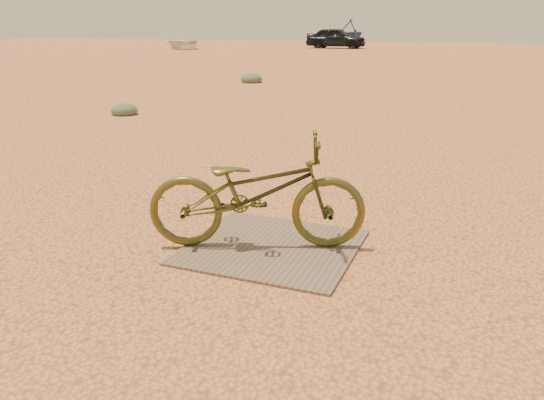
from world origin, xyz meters
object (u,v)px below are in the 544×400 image
at_px(plywood_board, 272,247).
at_px(bicycle, 257,192).
at_px(boat_far_left, 348,32).
at_px(car, 336,38).
at_px(boat_near_left, 183,42).

relative_size(plywood_board, bicycle, 0.78).
bearing_deg(bicycle, boat_far_left, -7.54).
bearing_deg(bicycle, car, -6.35).
bearing_deg(boat_near_left, boat_far_left, 9.82).
distance_m(bicycle, car, 41.37).
relative_size(boat_near_left, boat_far_left, 1.07).
height_order(plywood_board, boat_near_left, boat_near_left).
bearing_deg(car, plywood_board, -163.94).
xyz_separation_m(plywood_board, boat_far_left, (-10.88, 46.34, 1.18)).
xyz_separation_m(bicycle, boat_near_left, (-21.18, 34.38, 0.01)).
bearing_deg(car, bicycle, -164.11).
height_order(plywood_board, car, car).
height_order(car, boat_far_left, boat_far_left).
distance_m(car, boat_near_left, 12.39).
xyz_separation_m(car, boat_far_left, (-0.58, 6.29, 0.37)).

